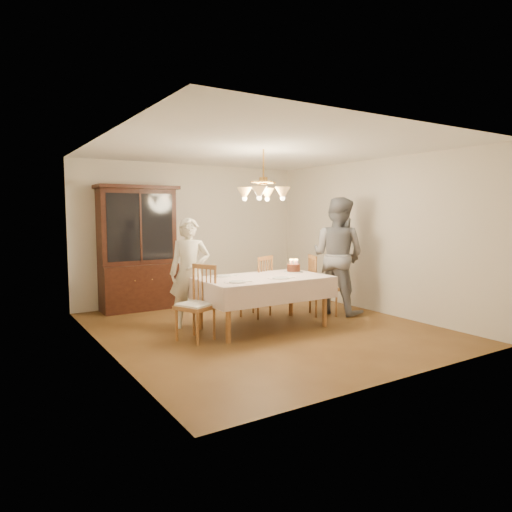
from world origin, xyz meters
TOP-DOWN VIEW (x-y plane):
  - ground at (0.00, 0.00)m, footprint 5.00×5.00m
  - room_shell at (0.00, 0.00)m, footprint 5.00×5.00m
  - dining_table at (0.00, 0.00)m, footprint 1.90×1.10m
  - china_hutch at (-1.14, 2.25)m, footprint 1.38×0.54m
  - chair_far_side at (0.31, 0.69)m, footprint 0.57×0.56m
  - chair_left_end at (-1.12, -0.07)m, footprint 0.56×0.57m
  - chair_right_end at (1.30, 0.19)m, footprint 0.56×0.57m
  - elderly_woman at (-0.90, 0.60)m, footprint 0.70×0.62m
  - adult_in_grey at (1.62, 0.18)m, footprint 1.00×1.13m
  - birthday_cake at (0.69, 0.18)m, footprint 0.30×0.30m
  - place_setting_near_left at (-0.58, -0.26)m, footprint 0.37×0.23m
  - place_setting_near_right at (0.13, -0.27)m, footprint 0.39×0.24m
  - place_setting_far_left at (-0.47, 0.35)m, footprint 0.39×0.24m
  - chandelier at (-0.00, -0.00)m, footprint 0.62×0.62m

SIDE VIEW (x-z plane):
  - ground at x=0.00m, z-range 0.00..0.00m
  - chair_far_side at x=0.31m, z-range -0.06..0.94m
  - chair_right_end at x=1.30m, z-range -0.06..0.94m
  - chair_left_end at x=-1.12m, z-range -0.05..0.95m
  - dining_table at x=0.00m, z-range 0.30..1.06m
  - place_setting_near_left at x=-0.58m, z-range 0.76..0.77m
  - place_setting_far_left at x=-0.47m, z-range 0.76..0.77m
  - place_setting_near_right at x=0.13m, z-range 0.76..0.77m
  - elderly_woman at x=-0.90m, z-range 0.00..1.62m
  - birthday_cake at x=0.69m, z-range 0.71..0.92m
  - adult_in_grey at x=1.62m, z-range 0.00..1.95m
  - china_hutch at x=-1.14m, z-range -0.04..2.12m
  - room_shell at x=0.00m, z-range -0.92..4.08m
  - chandelier at x=0.00m, z-range 1.61..2.34m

